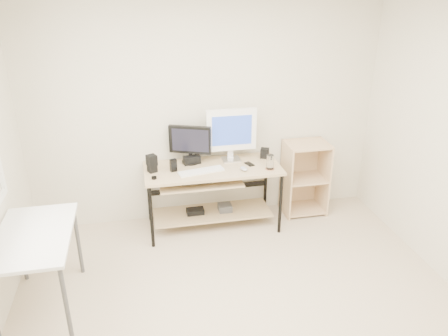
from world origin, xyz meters
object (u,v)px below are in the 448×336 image
desk (210,184)px  white_imac (231,131)px  shelf_unit (304,177)px  side_table (35,243)px  audio_controller (173,165)px  black_monitor (190,142)px

desk → white_imac: 0.64m
shelf_unit → white_imac: bearing=-179.4°
desk → side_table: bearing=-147.3°
shelf_unit → white_imac: (-0.90, -0.01, 0.65)m
side_table → audio_controller: (1.25, 1.03, 0.15)m
white_imac → audio_controller: white_imac is taller
side_table → black_monitor: size_ratio=2.19×
black_monitor → white_imac: size_ratio=0.76×
black_monitor → shelf_unit: bearing=20.7°
shelf_unit → side_table: bearing=-156.7°
side_table → shelf_unit: 3.09m
side_table → black_monitor: black_monitor is taller
side_table → shelf_unit: size_ratio=1.11×
black_monitor → desk: bearing=-20.7°
desk → white_imac: white_imac is taller
desk → black_monitor: bearing=138.2°
desk → side_table: (-1.65, -1.06, 0.13)m
desk → shelf_unit: bearing=7.8°
desk → audio_controller: (-0.41, -0.03, 0.28)m
white_imac → side_table: bearing=-147.7°
black_monitor → side_table: bearing=-118.7°
desk → audio_controller: size_ratio=10.79×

